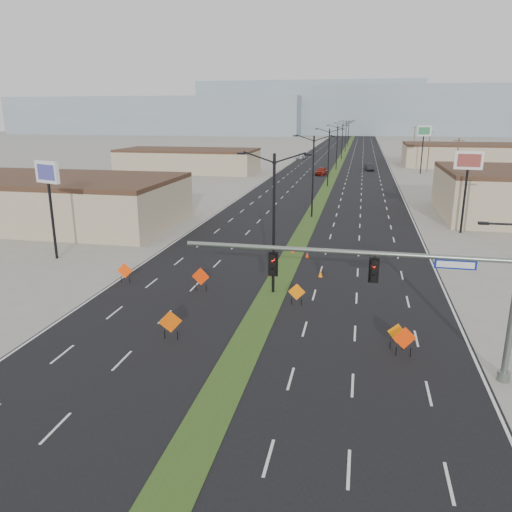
% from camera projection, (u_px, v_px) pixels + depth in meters
% --- Properties ---
extents(ground, '(600.00, 600.00, 0.00)m').
position_uv_depth(ground, '(232.00, 373.00, 25.17)').
color(ground, gray).
rests_on(ground, ground).
extents(road_surface, '(25.00, 400.00, 0.02)m').
position_uv_depth(road_surface, '(337.00, 168.00, 119.22)').
color(road_surface, black).
rests_on(road_surface, ground).
extents(median_strip, '(2.00, 400.00, 0.04)m').
position_uv_depth(median_strip, '(337.00, 168.00, 119.22)').
color(median_strip, '#2B491A').
rests_on(median_strip, ground).
extents(building_sw_near, '(40.00, 16.00, 5.00)m').
position_uv_depth(building_sw_near, '(11.00, 201.00, 59.62)').
color(building_sw_near, tan).
rests_on(building_sw_near, ground).
extents(building_sw_far, '(30.00, 14.00, 4.50)m').
position_uv_depth(building_sw_far, '(188.00, 161.00, 110.82)').
color(building_sw_far, tan).
rests_on(building_sw_far, ground).
extents(building_se_far, '(44.00, 16.00, 5.00)m').
position_uv_depth(building_se_far, '(498.00, 157.00, 120.42)').
color(building_se_far, tan).
rests_on(building_se_far, ground).
extents(mesa_west, '(180.00, 50.00, 22.00)m').
position_uv_depth(mesa_west, '(158.00, 116.00, 309.22)').
color(mesa_west, gray).
rests_on(mesa_west, ground).
extents(mesa_center, '(220.00, 50.00, 28.00)m').
position_uv_depth(mesa_center, '(424.00, 111.00, 295.55)').
color(mesa_center, gray).
rests_on(mesa_center, ground).
extents(mesa_backdrop, '(140.00, 50.00, 32.00)m').
position_uv_depth(mesa_backdrop, '(310.00, 108.00, 327.66)').
color(mesa_backdrop, gray).
rests_on(mesa_backdrop, ground).
extents(signal_mast, '(16.30, 0.60, 8.00)m').
position_uv_depth(signal_mast, '(413.00, 282.00, 24.03)').
color(signal_mast, slate).
rests_on(signal_mast, ground).
extents(streetlight_0, '(5.15, 0.24, 10.02)m').
position_uv_depth(streetlight_0, '(274.00, 220.00, 34.96)').
color(streetlight_0, black).
rests_on(streetlight_0, ground).
extents(streetlight_1, '(5.15, 0.24, 10.02)m').
position_uv_depth(streetlight_1, '(313.00, 174.00, 61.29)').
color(streetlight_1, black).
rests_on(streetlight_1, ground).
extents(streetlight_2, '(5.15, 0.24, 10.02)m').
position_uv_depth(streetlight_2, '(329.00, 156.00, 87.63)').
color(streetlight_2, black).
rests_on(streetlight_2, ground).
extents(streetlight_3, '(5.15, 0.24, 10.02)m').
position_uv_depth(streetlight_3, '(337.00, 146.00, 113.96)').
color(streetlight_3, black).
rests_on(streetlight_3, ground).
extents(streetlight_4, '(5.15, 0.24, 10.02)m').
position_uv_depth(streetlight_4, '(342.00, 140.00, 140.30)').
color(streetlight_4, black).
rests_on(streetlight_4, ground).
extents(streetlight_5, '(5.15, 0.24, 10.02)m').
position_uv_depth(streetlight_5, '(346.00, 135.00, 166.63)').
color(streetlight_5, black).
rests_on(streetlight_5, ground).
extents(streetlight_6, '(5.15, 0.24, 10.02)m').
position_uv_depth(streetlight_6, '(348.00, 132.00, 192.97)').
color(streetlight_6, black).
rests_on(streetlight_6, ground).
extents(utility_pole_1, '(1.60, 0.20, 9.00)m').
position_uv_depth(utility_pole_1, '(456.00, 167.00, 76.35)').
color(utility_pole_1, '#4C3823').
rests_on(utility_pole_1, ground).
extents(utility_pole_2, '(1.60, 0.20, 9.00)m').
position_uv_depth(utility_pole_2, '(429.00, 151.00, 109.27)').
color(utility_pole_2, '#4C3823').
rests_on(utility_pole_2, ground).
extents(utility_pole_3, '(1.60, 0.20, 9.00)m').
position_uv_depth(utility_pole_3, '(414.00, 142.00, 142.19)').
color(utility_pole_3, '#4C3823').
rests_on(utility_pole_3, ground).
extents(car_left, '(2.40, 4.96, 1.63)m').
position_uv_depth(car_left, '(321.00, 171.00, 105.13)').
color(car_left, maroon).
rests_on(car_left, ground).
extents(car_mid, '(2.26, 4.91, 1.56)m').
position_uv_depth(car_mid, '(369.00, 167.00, 113.47)').
color(car_mid, black).
rests_on(car_mid, ground).
extents(car_far, '(2.59, 5.18, 1.45)m').
position_uv_depth(car_far, '(300.00, 156.00, 142.14)').
color(car_far, '#B4BABE').
rests_on(car_far, ground).
extents(construction_sign_0, '(1.20, 0.20, 1.60)m').
position_uv_depth(construction_sign_0, '(125.00, 271.00, 38.19)').
color(construction_sign_0, '#FF3E05').
rests_on(construction_sign_0, ground).
extents(construction_sign_1, '(1.23, 0.60, 1.79)m').
position_uv_depth(construction_sign_1, '(170.00, 323.00, 28.57)').
color(construction_sign_1, '#D54C04').
rests_on(construction_sign_1, ground).
extents(construction_sign_2, '(1.34, 0.06, 1.79)m').
position_uv_depth(construction_sign_2, '(201.00, 277.00, 36.43)').
color(construction_sign_2, red).
rests_on(construction_sign_2, ground).
extents(construction_sign_3, '(1.17, 0.10, 1.55)m').
position_uv_depth(construction_sign_3, '(297.00, 293.00, 33.76)').
color(construction_sign_3, orange).
rests_on(construction_sign_3, ground).
extents(construction_sign_4, '(1.25, 0.37, 1.71)m').
position_uv_depth(construction_sign_4, '(404.00, 339.00, 26.60)').
color(construction_sign_4, '#EF3505').
rests_on(construction_sign_4, ground).
extents(construction_sign_5, '(1.07, 0.50, 1.53)m').
position_uv_depth(construction_sign_5, '(397.00, 334.00, 27.43)').
color(construction_sign_5, orange).
rests_on(construction_sign_5, ground).
extents(cone_0, '(0.48, 0.48, 0.62)m').
position_uv_depth(cone_0, '(270.00, 273.00, 39.94)').
color(cone_0, '#E04804').
rests_on(cone_0, ground).
extents(cone_1, '(0.47, 0.47, 0.60)m').
position_uv_depth(cone_1, '(321.00, 273.00, 39.76)').
color(cone_1, orange).
rests_on(cone_1, ground).
extents(cone_2, '(0.36, 0.36, 0.53)m').
position_uv_depth(cone_2, '(307.00, 255.00, 45.04)').
color(cone_2, '#EB3D04').
rests_on(cone_2, ground).
extents(cone_3, '(0.49, 0.49, 0.66)m').
position_uv_depth(cone_3, '(293.00, 249.00, 46.68)').
color(cone_3, '#FF3605').
rests_on(cone_3, ground).
extents(pole_sign_west, '(2.77, 1.34, 8.67)m').
position_uv_depth(pole_sign_west, '(48.00, 180.00, 43.06)').
color(pole_sign_west, black).
rests_on(pole_sign_west, ground).
extents(pole_sign_east_near, '(2.89, 0.69, 8.79)m').
position_uv_depth(pole_sign_east_near, '(468.00, 167.00, 52.58)').
color(pole_sign_east_near, black).
rests_on(pole_sign_east_near, ground).
extents(pole_sign_east_far, '(3.15, 1.66, 10.09)m').
position_uv_depth(pole_sign_east_far, '(424.00, 134.00, 105.37)').
color(pole_sign_east_far, black).
rests_on(pole_sign_east_far, ground).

